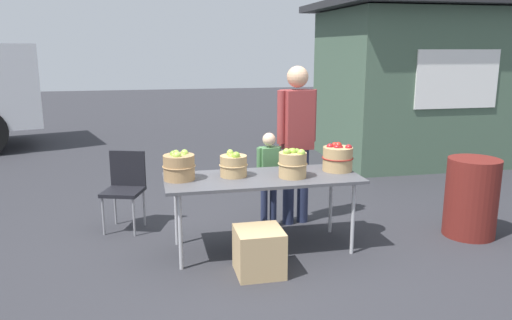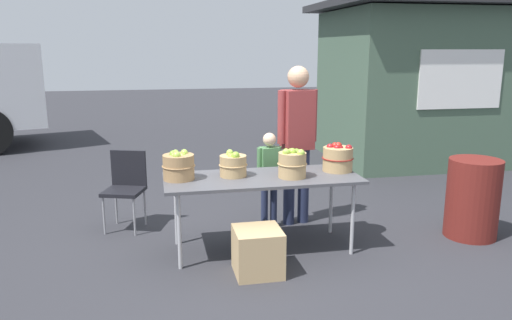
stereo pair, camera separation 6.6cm
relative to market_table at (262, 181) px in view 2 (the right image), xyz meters
The scene contains 12 objects.
ground_plane 0.71m from the market_table, ahead, with size 40.00×40.00×0.00m, color #2D2D33.
market_table is the anchor object (origin of this frame).
apple_basket_green_0 0.82m from the market_table, behind, with size 0.32×0.32×0.29m.
apple_basket_green_1 0.33m from the market_table, 164.32° to the left, with size 0.28×0.28×0.26m.
apple_basket_green_2 0.34m from the market_table, 15.82° to the right, with size 0.29×0.29×0.29m.
apple_basket_red_0 0.83m from the market_table, ahead, with size 0.32×0.32×0.30m.
vendor_adult 0.93m from the market_table, 51.07° to the left, with size 0.47×0.29×1.79m.
child_customer 0.61m from the market_table, 70.39° to the left, with size 0.28×0.17×1.08m.
food_kiosk 5.13m from the market_table, 44.51° to the left, with size 3.52×2.92×2.74m.
folding_chair 1.64m from the market_table, 145.87° to the left, with size 0.51×0.51×0.86m.
trash_barrel 2.28m from the market_table, ahead, with size 0.54×0.54×0.84m, color maroon.
produce_crate 0.75m from the market_table, 106.25° to the right, with size 0.41×0.41×0.41m, color tan.
Camera 2 is at (-1.01, -4.60, 1.98)m, focal length 35.05 mm.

